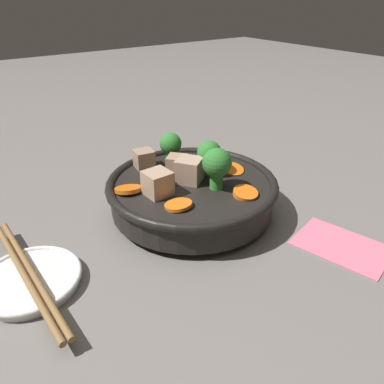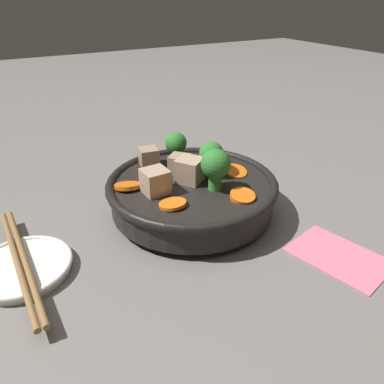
# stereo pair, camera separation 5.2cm
# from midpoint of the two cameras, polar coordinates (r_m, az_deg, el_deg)

# --- Properties ---
(ground_plane) EXTENTS (3.00, 3.00, 0.00)m
(ground_plane) POSITION_cam_midpoint_polar(r_m,az_deg,el_deg) (0.54, 2.78, -3.07)
(ground_plane) COLOR slate
(stirfry_bowl) EXTENTS (0.24, 0.24, 0.10)m
(stirfry_bowl) POSITION_cam_midpoint_polar(r_m,az_deg,el_deg) (0.52, 2.85, 0.31)
(stirfry_bowl) COLOR black
(stirfry_bowl) RESTS_ON ground_plane
(side_saucer) EXTENTS (0.11, 0.11, 0.01)m
(side_saucer) POSITION_cam_midpoint_polar(r_m,az_deg,el_deg) (0.46, -21.46, -10.75)
(side_saucer) COLOR white
(side_saucer) RESTS_ON ground_plane
(napkin) EXTENTS (0.13, 0.10, 0.00)m
(napkin) POSITION_cam_midpoint_polar(r_m,az_deg,el_deg) (0.50, 24.36, -8.98)
(napkin) COLOR #D16B84
(napkin) RESTS_ON ground_plane
(chopsticks_pair) EXTENTS (0.22, 0.02, 0.01)m
(chopsticks_pair) POSITION_cam_midpoint_polar(r_m,az_deg,el_deg) (0.46, -21.67, -9.83)
(chopsticks_pair) COLOR olive
(chopsticks_pair) RESTS_ON side_saucer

